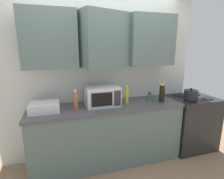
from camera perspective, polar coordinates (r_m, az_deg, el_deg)
name	(u,v)px	position (r m, az deg, el deg)	size (l,w,h in m)	color
wall_back_with_cabinets	(103,58)	(2.68, -2.99, 10.18)	(3.09, 0.54, 2.60)	silver
counter_run	(107,133)	(2.76, -1.52, -13.97)	(2.22, 0.63, 0.90)	slate
stove_range	(190,122)	(3.42, 23.83, -9.58)	(0.76, 0.64, 0.91)	black
kettle	(191,95)	(3.05, 24.05, -1.63)	(0.21, 0.21, 0.19)	black
microwave	(102,96)	(2.57, -3.17, -2.03)	(0.48, 0.37, 0.28)	silver
dish_rack	(45,107)	(2.49, -20.95, -5.32)	(0.38, 0.30, 0.12)	silver
bottle_green_oil	(149,97)	(2.82, 11.95, -2.41)	(0.06, 0.06, 0.15)	#386B2D
bottle_spice_jar	(76,100)	(2.42, -11.61, -3.39)	(0.05, 0.05, 0.28)	#BC6638
bottle_yellow_mustard	(127,95)	(2.66, 4.75, -1.78)	(0.06, 0.06, 0.27)	gold
bottle_soy_dark	(162,93)	(2.83, 15.80, -1.04)	(0.08, 0.08, 0.29)	black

